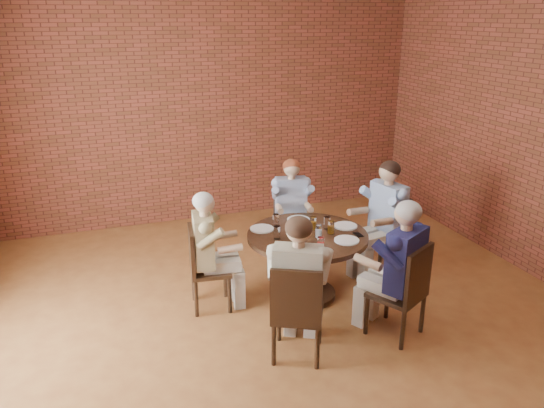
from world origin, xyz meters
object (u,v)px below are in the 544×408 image
object	(u,v)px
chair_a	(388,231)
chair_d	(297,310)
dining_table	(307,253)
diner_e	(399,270)
chair_b	(290,218)
diner_c	(210,252)
chair_e	(406,289)
diner_d	(298,288)
smartphone	(358,234)
chair_c	(203,265)
diner_b	(291,210)
diner_a	(383,219)

from	to	relation	value
chair_a	chair_d	bearing A→B (deg)	-64.75
dining_table	diner_e	size ratio (longest dim) A/B	0.94
chair_b	diner_c	bearing A→B (deg)	-131.31
dining_table	chair_a	world-z (taller)	chair_a
chair_a	chair_e	world-z (taller)	chair_a
diner_d	smartphone	size ratio (longest dim) A/B	10.22
diner_d	diner_c	bearing A→B (deg)	-36.04
dining_table	chair_c	xyz separation A→B (m)	(-1.13, 0.14, -0.03)
chair_b	diner_b	distance (m)	0.17
dining_table	diner_a	bearing A→B (deg)	12.06
diner_d	diner_e	size ratio (longest dim) A/B	0.99
chair_b	chair_c	xyz separation A→B (m)	(-1.35, -0.95, 0.00)
diner_c	chair_d	xyz separation A→B (m)	(0.51, -1.18, -0.13)
diner_b	chair_e	xyz separation A→B (m)	(0.36, -2.05, -0.12)
chair_b	diner_d	xyz separation A→B (m)	(-0.72, -2.05, 0.19)
chair_e	diner_b	bearing A→B (deg)	-108.85
diner_a	diner_e	size ratio (longest dim) A/B	1.01
chair_b	diner_e	world-z (taller)	diner_e
dining_table	diner_d	xyz separation A→B (m)	(-0.50, -0.96, 0.16)
diner_d	smartphone	distance (m)	1.26
chair_e	diner_e	xyz separation A→B (m)	(-0.04, 0.08, 0.17)
chair_e	chair_b	bearing A→B (deg)	-109.64
diner_b	chair_e	world-z (taller)	diner_b
diner_c	diner_d	xyz separation A→B (m)	(0.55, -1.09, 0.04)
chair_a	chair_e	xyz separation A→B (m)	(-0.58, -1.29, -0.00)
chair_e	smartphone	distance (m)	0.87
smartphone	chair_b	bearing A→B (deg)	102.14
chair_a	diner_c	size ratio (longest dim) A/B	0.75
diner_b	chair_c	world-z (taller)	diner_b
chair_d	smartphone	world-z (taller)	chair_d
chair_b	diner_d	size ratio (longest dim) A/B	0.66
diner_b	chair_c	bearing A→B (deg)	-135.18
dining_table	diner_a	distance (m)	1.10
diner_e	diner_c	bearing A→B (deg)	-63.56
chair_c	smartphone	world-z (taller)	chair_c
chair_a	chair_e	distance (m)	1.41
chair_c	chair_a	bearing A→B (deg)	-80.21
dining_table	diner_b	bearing A→B (deg)	78.17
diner_c	chair_d	bearing A→B (deg)	-149.54
chair_b	chair_e	bearing A→B (deg)	-68.91
chair_a	chair_c	size ratio (longest dim) A/B	1.06
diner_c	diner_e	world-z (taller)	diner_e
chair_d	diner_c	bearing A→B (deg)	-39.35
diner_c	chair_e	world-z (taller)	diner_c
diner_c	smartphone	world-z (taller)	diner_c
diner_d	smartphone	xyz separation A→B (m)	(1.00, 0.76, 0.07)
diner_a	diner_e	bearing A→B (deg)	-36.33
dining_table	chair_e	xyz separation A→B (m)	(0.57, -1.04, -0.01)
diner_a	chair_b	size ratio (longest dim) A/B	1.53
diner_e	chair_d	bearing A→B (deg)	-24.29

